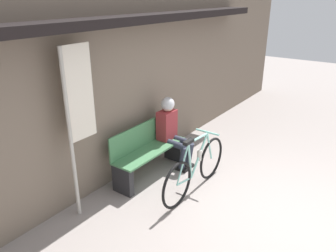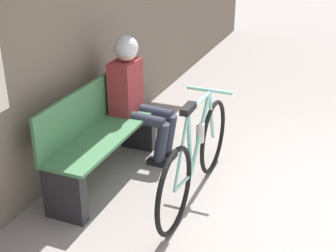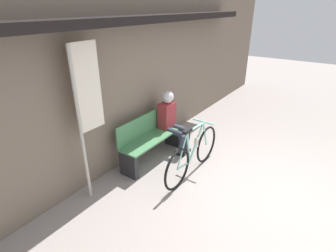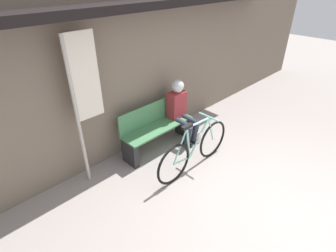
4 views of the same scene
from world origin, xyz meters
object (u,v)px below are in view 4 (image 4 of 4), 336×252
bicycle (195,149)px  person_seated (180,107)px  banner_pole (83,93)px  park_bench_near (157,129)px

bicycle → person_seated: bearing=58.3°
banner_pole → person_seated: bearing=-6.7°
park_bench_near → banner_pole: banner_pole is taller
bicycle → person_seated: size_ratio=1.38×
park_bench_near → bicycle: (0.02, -0.90, -0.01)m
bicycle → person_seated: person_seated is taller
person_seated → bicycle: bearing=-121.7°
park_bench_near → banner_pole: 1.66m
park_bench_near → banner_pole: (-1.26, 0.10, 1.08)m
bicycle → banner_pole: banner_pole is taller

